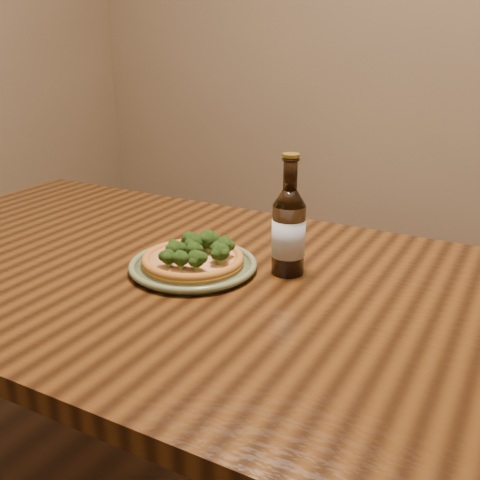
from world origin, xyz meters
The scene contains 4 objects.
table centered at (0.00, 0.10, 0.66)m, with size 1.60×0.90×0.75m.
plate centered at (0.03, 0.11, 0.76)m, with size 0.27×0.27×0.02m.
pizza centered at (0.04, 0.11, 0.78)m, with size 0.21×0.21×0.07m.
beer_bottle centered at (0.21, 0.20, 0.84)m, with size 0.07×0.07×0.25m.
Camera 1 is at (0.64, -0.80, 1.22)m, focal length 42.00 mm.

